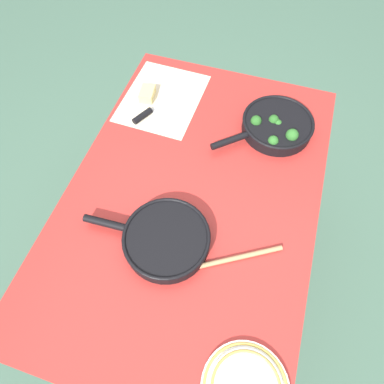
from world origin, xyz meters
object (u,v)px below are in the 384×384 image
(skillet_broccoli, at_px, (276,125))
(skillet_eggs, at_px, (166,239))
(grater_knife, at_px, (155,108))
(cheese_block, at_px, (147,94))
(wooden_spoon, at_px, (210,264))

(skillet_broccoli, relative_size, skillet_eggs, 0.85)
(skillet_eggs, bearing_deg, grater_knife, -68.19)
(grater_knife, height_order, cheese_block, cheese_block)
(skillet_eggs, height_order, cheese_block, skillet_eggs)
(skillet_eggs, xyz_separation_m, wooden_spoon, (-0.03, -0.15, -0.02))
(skillet_eggs, distance_m, grater_knife, 0.55)
(skillet_broccoli, bearing_deg, cheese_block, -43.11)
(skillet_broccoli, bearing_deg, grater_knife, -36.88)
(cheese_block, bearing_deg, wooden_spoon, -143.96)
(wooden_spoon, bearing_deg, skillet_broccoli, -129.24)
(skillet_eggs, height_order, wooden_spoon, skillet_eggs)
(wooden_spoon, height_order, grater_knife, grater_knife)
(skillet_eggs, bearing_deg, wooden_spoon, 167.20)
(skillet_broccoli, xyz_separation_m, cheese_block, (0.02, 0.51, -0.01))
(skillet_eggs, bearing_deg, skillet_broccoli, -115.81)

